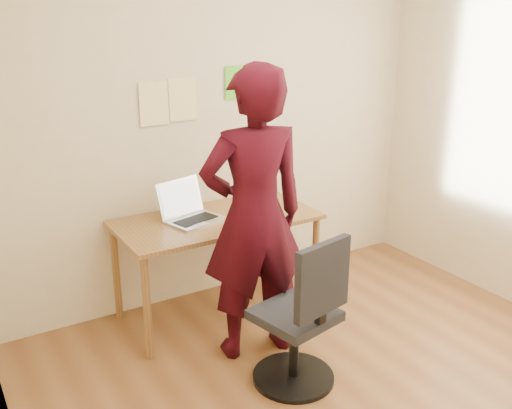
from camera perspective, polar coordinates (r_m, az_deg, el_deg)
room at (r=2.86m, az=12.97°, el=2.96°), size 3.58×3.58×2.78m
desk at (r=4.02m, az=-3.96°, el=-2.48°), size 1.40×0.70×0.74m
laptop at (r=3.95m, az=-6.61°, el=-0.77°), size 0.44×0.41×0.26m
paper_sheet at (r=4.10m, az=0.82°, el=-0.72°), size 0.31×0.35×0.00m
phone at (r=3.90m, az=-0.05°, el=-1.66°), size 0.06×0.12×0.01m
wall_note_left at (r=4.01m, az=-10.17°, el=9.89°), size 0.21×0.00×0.30m
wall_note_mid at (r=4.09m, az=-7.33°, el=10.39°), size 0.21×0.00×0.30m
wall_note_right at (r=4.27m, az=-2.00°, el=12.08°), size 0.18×0.00×0.24m
office_chair at (r=3.35m, az=4.66°, el=-11.80°), size 0.49×0.50×0.94m
person at (r=3.46m, az=-0.23°, el=-1.21°), size 0.74×0.54×1.84m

